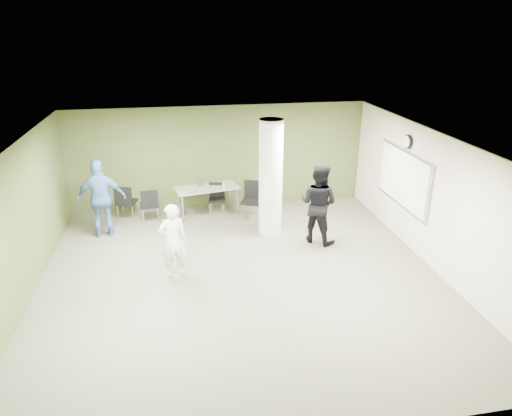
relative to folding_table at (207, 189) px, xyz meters
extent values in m
plane|color=#535241|center=(0.41, -3.41, -0.73)|extent=(8.00, 8.00, 0.00)
plane|color=white|center=(0.41, -3.41, 2.07)|extent=(8.00, 8.00, 0.00)
cube|color=#485327|center=(0.41, 0.59, 0.67)|extent=(8.00, 2.80, 0.02)
cube|color=#485327|center=(-3.59, -3.41, 0.67)|extent=(0.02, 8.00, 2.80)
cube|color=beige|center=(4.41, -3.41, 0.67)|extent=(0.02, 8.00, 2.80)
cylinder|color=silver|center=(1.41, -1.41, 0.67)|extent=(0.56, 0.56, 2.80)
cube|color=silver|center=(4.34, -2.21, 0.77)|extent=(0.04, 2.30, 1.30)
cube|color=white|center=(4.32, -2.21, 0.77)|extent=(0.02, 2.20, 1.20)
cylinder|color=black|center=(4.34, -2.21, 1.62)|extent=(0.05, 0.32, 0.32)
cylinder|color=white|center=(4.31, -2.21, 1.62)|extent=(0.02, 0.26, 0.26)
cube|color=gray|center=(0.00, 0.00, 0.03)|extent=(1.75, 1.03, 0.04)
cylinder|color=silver|center=(-0.67, -0.43, -0.36)|extent=(0.04, 0.04, 0.74)
cylinder|color=silver|center=(0.78, -0.13, -0.36)|extent=(0.04, 0.04, 0.74)
cylinder|color=silver|center=(-0.78, 0.13, -0.36)|extent=(0.04, 0.04, 0.74)
cylinder|color=silver|center=(0.67, 0.43, -0.36)|extent=(0.04, 0.04, 0.74)
cylinder|color=#1C552D|center=(-0.19, 0.14, 0.17)|extent=(0.07, 0.07, 0.25)
cylinder|color=#B2B2B7|center=(0.42, -0.17, 0.14)|extent=(0.06, 0.06, 0.18)
cylinder|color=#4C4C4C|center=(-0.82, -0.05, -0.57)|extent=(0.28, 0.28, 0.32)
cube|color=black|center=(-2.10, 0.10, -0.26)|extent=(0.58, 0.58, 0.05)
cube|color=black|center=(-2.15, -0.11, -0.01)|extent=(0.45, 0.15, 0.47)
cylinder|color=silver|center=(-1.86, 0.24, -0.51)|extent=(0.02, 0.02, 0.44)
cylinder|color=silver|center=(-2.24, 0.34, -0.51)|extent=(0.02, 0.02, 0.44)
cylinder|color=silver|center=(-1.95, -0.14, -0.51)|extent=(0.02, 0.02, 0.44)
cylinder|color=silver|center=(-2.33, -0.05, -0.51)|extent=(0.02, 0.02, 0.44)
cube|color=black|center=(-1.51, -0.15, -0.29)|extent=(0.50, 0.50, 0.05)
cube|color=black|center=(-1.48, -0.35, -0.05)|extent=(0.43, 0.10, 0.44)
cylinder|color=silver|center=(-1.35, 0.06, -0.52)|extent=(0.02, 0.02, 0.42)
cylinder|color=silver|center=(-1.72, 0.01, -0.52)|extent=(0.02, 0.02, 0.42)
cylinder|color=silver|center=(-1.30, -0.31, -0.52)|extent=(0.02, 0.02, 0.42)
cylinder|color=silver|center=(-1.67, -0.36, -0.52)|extent=(0.02, 0.02, 0.42)
cube|color=black|center=(0.24, -0.08, -0.31)|extent=(0.49, 0.49, 0.05)
cube|color=black|center=(0.27, 0.11, -0.08)|extent=(0.41, 0.11, 0.42)
cylinder|color=silver|center=(0.03, -0.22, -0.53)|extent=(0.02, 0.02, 0.40)
cylinder|color=silver|center=(0.38, -0.28, -0.53)|extent=(0.02, 0.02, 0.40)
cylinder|color=silver|center=(0.09, 0.12, -0.53)|extent=(0.02, 0.02, 0.40)
cylinder|color=silver|center=(0.44, 0.06, -0.53)|extent=(0.02, 0.02, 0.40)
cube|color=black|center=(1.10, -0.47, -0.25)|extent=(0.64, 0.64, 0.05)
cube|color=black|center=(1.18, -0.26, 0.02)|extent=(0.45, 0.22, 0.48)
cylinder|color=silver|center=(0.84, -0.58, -0.50)|extent=(0.02, 0.02, 0.46)
cylinder|color=silver|center=(1.21, -0.74, -0.50)|extent=(0.02, 0.02, 0.46)
cylinder|color=silver|center=(0.99, -0.21, -0.50)|extent=(0.02, 0.02, 0.46)
cylinder|color=silver|center=(1.36, -0.36, -0.50)|extent=(0.02, 0.02, 0.46)
imported|color=white|center=(-0.92, -3.08, 0.05)|extent=(0.65, 0.51, 1.57)
imported|color=black|center=(2.40, -2.04, 0.21)|extent=(1.16, 1.14, 1.89)
imported|color=teal|center=(-2.55, -0.86, 0.22)|extent=(1.15, 0.54, 1.90)
camera|label=1|loc=(-0.73, -11.37, 4.08)|focal=32.00mm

